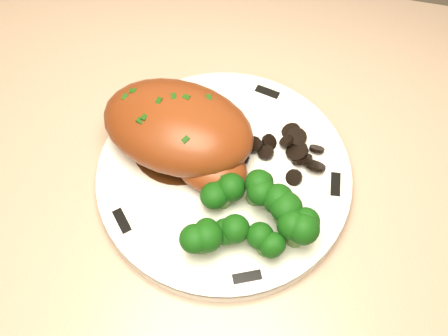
% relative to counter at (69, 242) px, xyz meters
% --- Properties ---
extents(counter, '(1.92, 0.64, 0.95)m').
position_rel_counter_xyz_m(counter, '(0.00, 0.00, 0.00)').
color(counter, brown).
rests_on(counter, ground).
extents(plate, '(0.32, 0.32, 0.02)m').
position_rel_counter_xyz_m(plate, '(0.30, -0.03, 0.42)').
color(plate, white).
rests_on(plate, counter).
extents(rim_accent_0, '(0.01, 0.03, 0.00)m').
position_rel_counter_xyz_m(rim_accent_0, '(0.43, -0.02, 0.43)').
color(rim_accent_0, black).
rests_on(rim_accent_0, plate).
extents(rim_accent_1, '(0.03, 0.02, 0.00)m').
position_rel_counter_xyz_m(rim_accent_1, '(0.33, 0.09, 0.43)').
color(rim_accent_1, black).
rests_on(rim_accent_1, plate).
extents(rim_accent_2, '(0.02, 0.03, 0.00)m').
position_rel_counter_xyz_m(rim_accent_2, '(0.20, 0.03, 0.43)').
color(rim_accent_2, black).
rests_on(rim_accent_2, plate).
extents(rim_accent_3, '(0.03, 0.03, 0.00)m').
position_rel_counter_xyz_m(rim_accent_3, '(0.21, -0.11, 0.43)').
color(rim_accent_3, black).
rests_on(rim_accent_3, plate).
extents(rim_accent_4, '(0.03, 0.02, 0.00)m').
position_rel_counter_xyz_m(rim_accent_4, '(0.35, -0.15, 0.43)').
color(rim_accent_4, black).
rests_on(rim_accent_4, plate).
extents(gravy_pool, '(0.11, 0.11, 0.00)m').
position_rel_counter_xyz_m(gravy_pool, '(0.25, -0.01, 0.43)').
color(gravy_pool, '#3A1D0A').
rests_on(gravy_pool, plate).
extents(chicken_breast, '(0.19, 0.14, 0.07)m').
position_rel_counter_xyz_m(chicken_breast, '(0.25, -0.01, 0.46)').
color(chicken_breast, brown).
rests_on(chicken_breast, plate).
extents(mushroom_pile, '(0.10, 0.07, 0.03)m').
position_rel_counter_xyz_m(mushroom_pile, '(0.36, 0.00, 0.43)').
color(mushroom_pile, black).
rests_on(mushroom_pile, plate).
extents(broccoli_florets, '(0.12, 0.09, 0.04)m').
position_rel_counter_xyz_m(broccoli_florets, '(0.34, -0.09, 0.45)').
color(broccoli_florets, '#537B34').
rests_on(broccoli_florets, plate).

